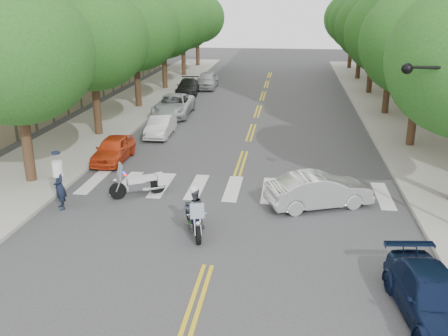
% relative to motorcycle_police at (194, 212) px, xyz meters
% --- Properties ---
extents(ground, '(140.00, 140.00, 0.00)m').
position_rel_motorcycle_police_xyz_m(ground, '(0.82, -2.16, -0.77)').
color(ground, '#38383A').
rests_on(ground, ground).
extents(sidewalk_left, '(5.00, 60.00, 0.15)m').
position_rel_motorcycle_police_xyz_m(sidewalk_left, '(-8.68, 19.84, -0.70)').
color(sidewalk_left, '#9E9991').
rests_on(sidewalk_left, ground).
extents(sidewalk_right, '(5.00, 60.00, 0.15)m').
position_rel_motorcycle_police_xyz_m(sidewalk_right, '(10.32, 19.84, -0.70)').
color(sidewalk_right, '#9E9991').
rests_on(sidewalk_right, ground).
extents(tree_l_0, '(6.40, 6.40, 8.45)m').
position_rel_motorcycle_police_xyz_m(tree_l_0, '(-7.98, 3.84, 4.78)').
color(tree_l_0, '#382316').
rests_on(tree_l_0, ground).
extents(tree_l_1, '(6.40, 6.40, 8.45)m').
position_rel_motorcycle_police_xyz_m(tree_l_1, '(-7.98, 11.84, 4.78)').
color(tree_l_1, '#382316').
rests_on(tree_l_1, ground).
extents(tree_l_2, '(6.40, 6.40, 8.45)m').
position_rel_motorcycle_police_xyz_m(tree_l_2, '(-7.98, 19.84, 4.78)').
color(tree_l_2, '#382316').
rests_on(tree_l_2, ground).
extents(tree_l_3, '(6.40, 6.40, 8.45)m').
position_rel_motorcycle_police_xyz_m(tree_l_3, '(-7.98, 27.84, 4.78)').
color(tree_l_3, '#382316').
rests_on(tree_l_3, ground).
extents(tree_l_4, '(6.40, 6.40, 8.45)m').
position_rel_motorcycle_police_xyz_m(tree_l_4, '(-7.98, 35.84, 4.78)').
color(tree_l_4, '#382316').
rests_on(tree_l_4, ground).
extents(tree_l_5, '(6.40, 6.40, 8.45)m').
position_rel_motorcycle_police_xyz_m(tree_l_5, '(-7.98, 43.84, 4.78)').
color(tree_l_5, '#382316').
rests_on(tree_l_5, ground).
extents(tree_r_1, '(6.40, 6.40, 8.45)m').
position_rel_motorcycle_police_xyz_m(tree_r_1, '(9.62, 11.84, 4.78)').
color(tree_r_1, '#382316').
rests_on(tree_r_1, ground).
extents(tree_r_2, '(6.40, 6.40, 8.45)m').
position_rel_motorcycle_police_xyz_m(tree_r_2, '(9.62, 19.84, 4.78)').
color(tree_r_2, '#382316').
rests_on(tree_r_2, ground).
extents(tree_r_3, '(6.40, 6.40, 8.45)m').
position_rel_motorcycle_police_xyz_m(tree_r_3, '(9.62, 27.84, 4.78)').
color(tree_r_3, '#382316').
rests_on(tree_r_3, ground).
extents(tree_r_4, '(6.40, 6.40, 8.45)m').
position_rel_motorcycle_police_xyz_m(tree_r_4, '(9.62, 35.84, 4.78)').
color(tree_r_4, '#382316').
rests_on(tree_r_4, ground).
extents(tree_r_5, '(6.40, 6.40, 8.45)m').
position_rel_motorcycle_police_xyz_m(tree_r_5, '(9.62, 43.84, 4.78)').
color(tree_r_5, '#382316').
rests_on(tree_r_5, ground).
extents(motorcycle_police, '(0.97, 2.07, 1.73)m').
position_rel_motorcycle_police_xyz_m(motorcycle_police, '(0.00, 0.00, 0.00)').
color(motorcycle_police, black).
rests_on(motorcycle_police, ground).
extents(motorcycle_parked, '(2.09, 1.42, 1.49)m').
position_rel_motorcycle_police_xyz_m(motorcycle_parked, '(-2.76, 3.11, -0.26)').
color(motorcycle_parked, black).
rests_on(motorcycle_parked, ground).
extents(officer_standing, '(0.76, 0.80, 1.84)m').
position_rel_motorcycle_police_xyz_m(officer_standing, '(-5.47, 1.38, 0.15)').
color(officer_standing, black).
rests_on(officer_standing, ground).
extents(convertible, '(4.30, 2.84, 1.34)m').
position_rel_motorcycle_police_xyz_m(convertible, '(4.34, 2.89, -0.10)').
color(convertible, silver).
rests_on(convertible, ground).
extents(sedan_blue, '(2.13, 4.24, 1.18)m').
position_rel_motorcycle_police_xyz_m(sedan_blue, '(6.82, -3.99, -0.18)').
color(sedan_blue, '#0D1836').
rests_on(sedan_blue, ground).
extents(parked_car_a, '(1.53, 3.66, 1.24)m').
position_rel_motorcycle_police_xyz_m(parked_car_a, '(-5.48, 7.34, -0.15)').
color(parked_car_a, red).
rests_on(parked_car_a, ground).
extents(parked_car_b, '(1.36, 3.62, 1.18)m').
position_rel_motorcycle_police_xyz_m(parked_car_b, '(-4.38, 12.34, -0.18)').
color(parked_car_b, silver).
rests_on(parked_car_b, ground).
extents(parked_car_c, '(2.54, 5.23, 1.43)m').
position_rel_motorcycle_police_xyz_m(parked_car_c, '(-4.83, 17.69, -0.06)').
color(parked_car_c, '#B7BBBF').
rests_on(parked_car_c, ground).
extents(parked_car_d, '(2.20, 4.52, 1.27)m').
position_rel_motorcycle_police_xyz_m(parked_car_d, '(-5.48, 25.71, -0.14)').
color(parked_car_d, black).
rests_on(parked_car_d, ground).
extents(parked_car_e, '(1.85, 4.32, 1.45)m').
position_rel_motorcycle_police_xyz_m(parked_car_e, '(-4.38, 28.88, -0.04)').
color(parked_car_e, '#A9A8AE').
rests_on(parked_car_e, ground).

